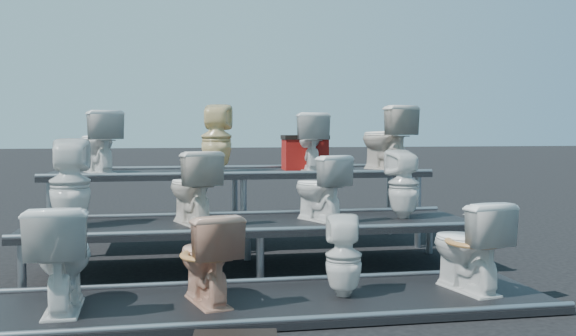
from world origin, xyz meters
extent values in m
plane|color=black|center=(0.00, 0.00, 0.00)|extent=(80.00, 80.00, 0.00)
cube|color=black|center=(0.00, -1.30, 0.03)|extent=(4.20, 1.20, 0.06)
cube|color=black|center=(0.00, 0.00, 0.23)|extent=(4.20, 1.20, 0.46)
cube|color=black|center=(0.00, 1.30, 0.43)|extent=(4.20, 1.20, 0.86)
imported|color=silver|center=(-1.53, -1.30, 0.44)|extent=(0.45, 0.76, 0.76)
imported|color=tan|center=(-0.51, -1.30, 0.40)|extent=(0.54, 0.74, 0.68)
imported|color=silver|center=(0.53, -1.30, 0.37)|extent=(0.33, 0.33, 0.62)
imported|color=silver|center=(1.55, -1.30, 0.42)|extent=(0.54, 0.78, 0.72)
imported|color=silver|center=(-1.66, 0.00, 0.86)|extent=(0.37, 0.38, 0.80)
imported|color=beige|center=(-0.57, 0.00, 0.80)|extent=(0.58, 0.76, 0.68)
imported|color=silver|center=(0.64, 0.00, 0.78)|extent=(0.58, 0.72, 0.64)
imported|color=silver|center=(1.50, 0.00, 0.80)|extent=(0.34, 0.35, 0.68)
imported|color=silver|center=(-1.55, 1.30, 1.20)|extent=(0.61, 0.77, 0.68)
imported|color=beige|center=(-0.25, 1.30, 1.25)|extent=(0.42, 0.42, 0.77)
imported|color=silver|center=(0.81, 1.30, 1.19)|extent=(0.40, 0.67, 0.67)
imported|color=beige|center=(1.76, 1.30, 1.24)|extent=(0.65, 0.84, 0.75)
cube|color=maroon|center=(0.80, 1.43, 1.04)|extent=(0.52, 0.42, 0.36)
camera|label=1|loc=(-0.76, -6.00, 1.35)|focal=40.00mm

